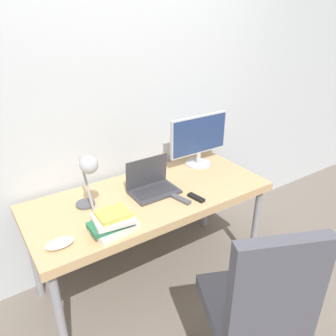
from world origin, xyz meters
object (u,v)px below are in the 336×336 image
object	(u,v)px
desk_lamp	(88,173)
game_controller	(60,243)
monitor	(199,138)
laptop	(152,185)
book_stack	(113,222)
office_chair	(259,306)

from	to	relation	value
desk_lamp	game_controller	distance (m)	0.43
monitor	laptop	bearing A→B (deg)	-162.27
desk_lamp	book_stack	world-z (taller)	desk_lamp
book_stack	desk_lamp	bearing A→B (deg)	99.70
book_stack	game_controller	size ratio (longest dim) A/B	1.77
monitor	desk_lamp	distance (m)	1.04
monitor	office_chair	distance (m)	1.37
game_controller	laptop	bearing A→B (deg)	18.09
laptop	monitor	world-z (taller)	monitor
desk_lamp	office_chair	size ratio (longest dim) A/B	0.37
monitor	book_stack	size ratio (longest dim) A/B	1.94
laptop	book_stack	size ratio (longest dim) A/B	1.19
monitor	desk_lamp	bearing A→B (deg)	-167.62
desk_lamp	game_controller	world-z (taller)	desk_lamp
monitor	game_controller	xyz separation A→B (m)	(-1.28, -0.41, -0.21)
monitor	book_stack	world-z (taller)	monitor
book_stack	laptop	bearing A→B (deg)	32.25
office_chair	laptop	bearing A→B (deg)	90.13
laptop	desk_lamp	xyz separation A→B (m)	(-0.46, -0.05, 0.24)
monitor	game_controller	world-z (taller)	monitor
office_chair	book_stack	world-z (taller)	office_chair
game_controller	office_chair	bearing A→B (deg)	-46.98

